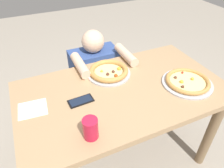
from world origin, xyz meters
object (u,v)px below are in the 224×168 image
at_px(pizza_far, 109,71).
at_px(drink_cup_colored, 91,128).
at_px(diner_seated, 96,83).
at_px(pizza_near, 187,82).
at_px(cell_phone, 81,101).

height_order(pizza_far, drink_cup_colored, drink_cup_colored).
height_order(drink_cup_colored, diner_seated, diner_seated).
relative_size(pizza_near, drink_cup_colored, 2.86).
bearing_deg(pizza_far, cell_phone, -144.33).
bearing_deg(cell_phone, drink_cup_colored, -96.59).
distance_m(pizza_far, cell_phone, 0.33).
bearing_deg(diner_seated, cell_phone, -117.51).
xyz_separation_m(cell_phone, diner_seated, (0.29, 0.56, -0.35)).
distance_m(pizza_far, diner_seated, 0.52).
bearing_deg(pizza_near, drink_cup_colored, -168.79).
xyz_separation_m(pizza_far, diner_seated, (0.02, 0.37, -0.37)).
height_order(pizza_near, diner_seated, diner_seated).
distance_m(pizza_near, cell_phone, 0.71).
distance_m(drink_cup_colored, cell_phone, 0.28).
relative_size(drink_cup_colored, diner_seated, 0.13).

